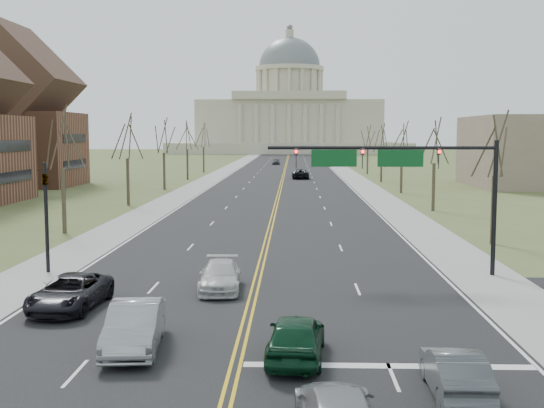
# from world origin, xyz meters

# --- Properties ---
(ground) EXTENTS (600.00, 600.00, 0.00)m
(ground) POSITION_xyz_m (0.00, 0.00, 0.00)
(ground) COLOR #4F582C
(ground) RESTS_ON ground
(road) EXTENTS (20.00, 380.00, 0.01)m
(road) POSITION_xyz_m (0.00, 110.00, 0.01)
(road) COLOR black
(road) RESTS_ON ground
(cross_road) EXTENTS (120.00, 14.00, 0.01)m
(cross_road) POSITION_xyz_m (0.00, 6.00, 0.01)
(cross_road) COLOR black
(cross_road) RESTS_ON ground
(sidewalk_left) EXTENTS (4.00, 380.00, 0.03)m
(sidewalk_left) POSITION_xyz_m (-12.00, 110.00, 0.01)
(sidewalk_left) COLOR gray
(sidewalk_left) RESTS_ON ground
(sidewalk_right) EXTENTS (4.00, 380.00, 0.03)m
(sidewalk_right) POSITION_xyz_m (12.00, 110.00, 0.01)
(sidewalk_right) COLOR gray
(sidewalk_right) RESTS_ON ground
(center_line) EXTENTS (0.42, 380.00, 0.01)m
(center_line) POSITION_xyz_m (0.00, 110.00, 0.01)
(center_line) COLOR gold
(center_line) RESTS_ON road
(edge_line_left) EXTENTS (0.15, 380.00, 0.01)m
(edge_line_left) POSITION_xyz_m (-9.80, 110.00, 0.01)
(edge_line_left) COLOR silver
(edge_line_left) RESTS_ON road
(edge_line_right) EXTENTS (0.15, 380.00, 0.01)m
(edge_line_right) POSITION_xyz_m (9.80, 110.00, 0.01)
(edge_line_right) COLOR silver
(edge_line_right) RESTS_ON road
(stop_bar) EXTENTS (9.50, 0.50, 0.01)m
(stop_bar) POSITION_xyz_m (5.00, -1.00, 0.01)
(stop_bar) COLOR silver
(stop_bar) RESTS_ON road
(capitol) EXTENTS (90.00, 60.00, 50.00)m
(capitol) POSITION_xyz_m (0.00, 249.91, 14.20)
(capitol) COLOR beige
(capitol) RESTS_ON ground
(signal_mast) EXTENTS (12.12, 0.44, 7.20)m
(signal_mast) POSITION_xyz_m (7.45, 13.50, 5.76)
(signal_mast) COLOR black
(signal_mast) RESTS_ON ground
(signal_left) EXTENTS (0.32, 0.36, 6.00)m
(signal_left) POSITION_xyz_m (-11.50, 13.50, 3.71)
(signal_left) COLOR black
(signal_left) RESTS_ON ground
(tree_r_0) EXTENTS (3.74, 3.74, 8.50)m
(tree_r_0) POSITION_xyz_m (15.50, 24.00, 6.55)
(tree_r_0) COLOR #33291E
(tree_r_0) RESTS_ON ground
(tree_l_0) EXTENTS (3.96, 3.96, 9.00)m
(tree_l_0) POSITION_xyz_m (-15.50, 28.00, 6.94)
(tree_l_0) COLOR #33291E
(tree_l_0) RESTS_ON ground
(tree_r_1) EXTENTS (3.74, 3.74, 8.50)m
(tree_r_1) POSITION_xyz_m (15.50, 44.00, 6.55)
(tree_r_1) COLOR #33291E
(tree_r_1) RESTS_ON ground
(tree_l_1) EXTENTS (3.96, 3.96, 9.00)m
(tree_l_1) POSITION_xyz_m (-15.50, 48.00, 6.94)
(tree_l_1) COLOR #33291E
(tree_l_1) RESTS_ON ground
(tree_r_2) EXTENTS (3.74, 3.74, 8.50)m
(tree_r_2) POSITION_xyz_m (15.50, 64.00, 6.55)
(tree_r_2) COLOR #33291E
(tree_r_2) RESTS_ON ground
(tree_l_2) EXTENTS (3.96, 3.96, 9.00)m
(tree_l_2) POSITION_xyz_m (-15.50, 68.00, 6.94)
(tree_l_2) COLOR #33291E
(tree_l_2) RESTS_ON ground
(tree_r_3) EXTENTS (3.74, 3.74, 8.50)m
(tree_r_3) POSITION_xyz_m (15.50, 84.00, 6.55)
(tree_r_3) COLOR #33291E
(tree_r_3) RESTS_ON ground
(tree_l_3) EXTENTS (3.96, 3.96, 9.00)m
(tree_l_3) POSITION_xyz_m (-15.50, 88.00, 6.94)
(tree_l_3) COLOR #33291E
(tree_l_3) RESTS_ON ground
(tree_r_4) EXTENTS (3.74, 3.74, 8.50)m
(tree_r_4) POSITION_xyz_m (15.50, 104.00, 6.55)
(tree_r_4) COLOR #33291E
(tree_r_4) RESTS_ON ground
(tree_l_4) EXTENTS (3.96, 3.96, 9.00)m
(tree_l_4) POSITION_xyz_m (-15.50, 108.00, 6.94)
(tree_l_4) COLOR #33291E
(tree_l_4) RESTS_ON ground
(bldg_left_far) EXTENTS (17.10, 14.28, 23.25)m
(bldg_left_far) POSITION_xyz_m (-38.00, 74.00, 9.54)
(bldg_left_far) COLOR brown
(bldg_left_far) RESTS_ON ground
(car_nb_inner_lead) EXTENTS (2.18, 4.71, 1.56)m
(car_nb_inner_lead) POSITION_xyz_m (1.98, -0.44, 0.79)
(car_nb_inner_lead) COLOR #0B311C
(car_nb_inner_lead) RESTS_ON road
(car_nb_outer_lead) EXTENTS (1.50, 4.18, 1.37)m
(car_nb_outer_lead) POSITION_xyz_m (6.56, -3.41, 0.70)
(car_nb_outer_lead) COLOR #484B4F
(car_nb_outer_lead) RESTS_ON road
(car_sb_inner_lead) EXTENTS (2.22, 5.13, 1.64)m
(car_sb_inner_lead) POSITION_xyz_m (-3.67, 0.43, 0.83)
(car_sb_inner_lead) COLOR gray
(car_sb_inner_lead) RESTS_ON road
(car_sb_outer_lead) EXTENTS (2.75, 5.41, 1.46)m
(car_sb_outer_lead) POSITION_xyz_m (-7.74, 5.83, 0.74)
(car_sb_outer_lead) COLOR black
(car_sb_outer_lead) RESTS_ON road
(car_sb_inner_second) EXTENTS (2.18, 4.83, 1.37)m
(car_sb_inner_second) POSITION_xyz_m (-1.66, 9.61, 0.70)
(car_sb_inner_second) COLOR beige
(car_sb_inner_second) RESTS_ON road
(car_far_nb) EXTENTS (2.87, 5.97, 1.64)m
(car_far_nb) POSITION_xyz_m (2.95, 90.96, 0.83)
(car_far_nb) COLOR black
(car_far_nb) RESTS_ON road
(car_far_sb) EXTENTS (1.77, 4.31, 1.46)m
(car_far_sb) POSITION_xyz_m (-2.49, 142.25, 0.74)
(car_far_sb) COLOR #47484E
(car_far_sb) RESTS_ON road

